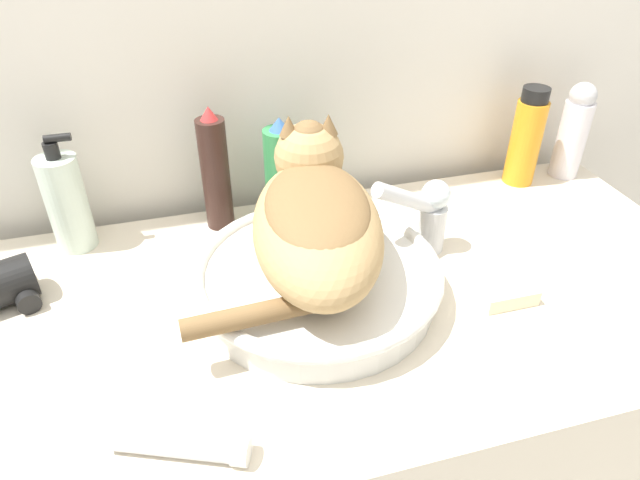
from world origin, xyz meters
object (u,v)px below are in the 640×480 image
soap_bar (506,294)px  lotion_bottle_white (574,131)px  spray_bottle_trigger (281,172)px  faucet (427,212)px  hairspray_can_black (215,173)px  shampoo_bottle_tall (526,138)px  cream_tube (183,445)px  soap_pump_bottle (67,202)px  cat (315,214)px

soap_bar → lotion_bottle_white: bearing=45.0°
spray_bottle_trigger → soap_bar: bearing=-50.4°
faucet → hairspray_can_black: size_ratio=0.73×
shampoo_bottle_tall → cream_tube: size_ratio=1.24×
cream_tube → soap_bar: 0.48m
hairspray_can_black → cream_tube: 0.46m
lotion_bottle_white → spray_bottle_trigger: bearing=180.0°
soap_pump_bottle → spray_bottle_trigger: 0.34m
lotion_bottle_white → spray_bottle_trigger: size_ratio=1.02×
spray_bottle_trigger → lotion_bottle_white: bearing=0.0°
soap_pump_bottle → cream_tube: (0.14, -0.44, -0.07)m
lotion_bottle_white → soap_bar: 0.45m
soap_pump_bottle → soap_bar: (0.60, -0.31, -0.07)m
soap_pump_bottle → faucet: bearing=-17.4°
cream_tube → soap_bar: cream_tube is taller
lotion_bottle_white → shampoo_bottle_tall: bearing=180.0°
lotion_bottle_white → shampoo_bottle_tall: 0.10m
cat → faucet: cat is taller
shampoo_bottle_tall → spray_bottle_trigger: 0.47m
faucet → hairspray_can_black: 0.35m
lotion_bottle_white → shampoo_bottle_tall: size_ratio=1.00×
faucet → lotion_bottle_white: (0.38, 0.17, 0.02)m
spray_bottle_trigger → soap_bar: (0.26, -0.31, -0.07)m
soap_bar → faucet: bearing=114.2°
cat → soap_pump_bottle: size_ratio=1.79×
spray_bottle_trigger → soap_bar: spray_bottle_trigger is taller
cream_tube → soap_pump_bottle: bearing=107.0°
cat → lotion_bottle_white: cat is taller
shampoo_bottle_tall → cream_tube: shampoo_bottle_tall is taller
hairspray_can_black → soap_bar: size_ratio=2.65×
spray_bottle_trigger → faucet: bearing=-41.0°
cat → lotion_bottle_white: 0.61m
cream_tube → faucet: bearing=34.5°
soap_pump_bottle → lotion_bottle_white: bearing=0.0°
faucet → soap_pump_bottle: (-0.54, 0.17, 0.01)m
cat → hairspray_can_black: bearing=37.2°
cat → cream_tube: 0.33m
soap_pump_bottle → lotion_bottle_white: (0.92, 0.00, 0.01)m
shampoo_bottle_tall → spray_bottle_trigger: size_ratio=1.02×
lotion_bottle_white → soap_bar: lotion_bottle_white is taller
hairspray_can_black → faucet: bearing=-29.0°
hairspray_can_black → soap_pump_bottle: size_ratio=1.10×
hairspray_can_black → soap_pump_bottle: (-0.23, -0.00, -0.02)m
cat → spray_bottle_trigger: (-0.00, 0.22, -0.05)m
spray_bottle_trigger → soap_bar: 0.41m
soap_pump_bottle → spray_bottle_trigger: (0.34, 0.00, 0.00)m
lotion_bottle_white → soap_bar: size_ratio=2.32×
cat → cream_tube: (-0.21, -0.23, -0.12)m
faucet → hairspray_can_black: hairspray_can_black is taller
shampoo_bottle_tall → spray_bottle_trigger: (-0.47, 0.00, -0.01)m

